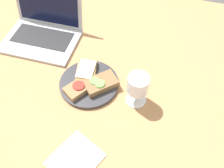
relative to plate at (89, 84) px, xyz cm
name	(u,v)px	position (x,y,z in cm)	size (l,w,h in cm)	color
wooden_table	(88,96)	(0.60, -3.98, -2.21)	(140.00, 140.00, 3.00)	#B27F51
plate	(89,84)	(0.00, 0.00, 0.00)	(22.12, 22.12, 1.42)	#333338
sandwich_with_cucumber	(101,83)	(4.61, -0.07, 2.01)	(13.56, 13.34, 2.90)	brown
sandwich_with_cheese	(86,71)	(-2.31, 4.03, 1.98)	(9.35, 11.97, 2.70)	#937047
sandwich_with_tomato	(79,88)	(-2.33, -4.01, 1.89)	(10.97, 12.10, 2.61)	#937047
wine_glass	(138,86)	(18.48, -2.01, 7.82)	(7.34, 7.34, 12.66)	white
laptop	(43,28)	(-27.47, 20.81, 3.49)	(31.09, 25.48, 19.37)	#ADAFB5
napkin	(75,159)	(5.09, -28.46, -0.51)	(13.06, 14.55, 0.40)	white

